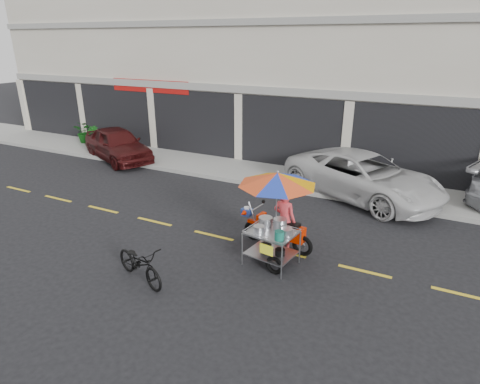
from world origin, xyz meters
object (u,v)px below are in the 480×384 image
at_px(near_bicycle, 140,263).
at_px(food_vendor_rig, 278,202).
at_px(white_pickup, 363,176).
at_px(maroon_sedan, 118,144).

height_order(near_bicycle, food_vendor_rig, food_vendor_rig).
relative_size(white_pickup, near_bicycle, 3.28).
bearing_deg(food_vendor_rig, maroon_sedan, 161.62).
height_order(white_pickup, near_bicycle, white_pickup).
xyz_separation_m(maroon_sedan, white_pickup, (10.39, 0.25, 0.03)).
bearing_deg(food_vendor_rig, white_pickup, 86.89).
bearing_deg(white_pickup, food_vendor_rig, -166.90).
xyz_separation_m(maroon_sedan, food_vendor_rig, (9.35, -4.77, 0.74)).
bearing_deg(near_bicycle, food_vendor_rig, -26.96).
distance_m(white_pickup, food_vendor_rig, 5.17).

